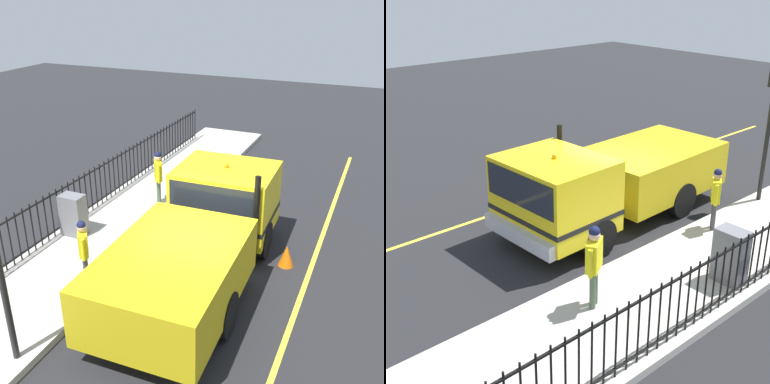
% 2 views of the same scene
% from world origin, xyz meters
% --- Properties ---
extents(ground_plane, '(52.59, 52.59, 0.00)m').
position_xyz_m(ground_plane, '(0.00, 0.00, 0.00)').
color(ground_plane, '#232326').
rests_on(ground_plane, ground).
extents(sidewalk_slab, '(2.80, 23.90, 0.17)m').
position_xyz_m(sidewalk_slab, '(3.20, 0.00, 0.08)').
color(sidewalk_slab, '#B7B2A8').
rests_on(sidewalk_slab, ground).
extents(lane_marking, '(0.12, 21.51, 0.01)m').
position_xyz_m(lane_marking, '(-2.31, 0.00, 0.00)').
color(lane_marking, yellow).
rests_on(lane_marking, ground).
extents(work_truck, '(2.71, 6.71, 2.54)m').
position_xyz_m(work_truck, '(0.05, -0.57, 1.23)').
color(work_truck, yellow).
rests_on(work_truck, ground).
extents(worker_standing, '(0.44, 0.55, 1.71)m').
position_xyz_m(worker_standing, '(2.75, -3.43, 1.21)').
color(worker_standing, yellow).
rests_on(worker_standing, sidewalk_slab).
extents(pedestrian_distant, '(0.43, 0.50, 1.59)m').
position_xyz_m(pedestrian_distant, '(2.32, 1.05, 1.14)').
color(pedestrian_distant, yellow).
rests_on(pedestrian_distant, sidewalk_slab).
extents(iron_fence, '(0.04, 20.35, 1.31)m').
position_xyz_m(iron_fence, '(4.39, 0.00, 0.83)').
color(iron_fence, black).
rests_on(iron_fence, sidewalk_slab).
extents(utility_cabinet, '(0.65, 0.44, 1.17)m').
position_xyz_m(utility_cabinet, '(3.95, -0.72, 0.75)').
color(utility_cabinet, slate).
rests_on(utility_cabinet, sidewalk_slab).
extents(traffic_cone, '(0.39, 0.39, 0.55)m').
position_xyz_m(traffic_cone, '(-1.70, -1.74, 0.28)').
color(traffic_cone, orange).
rests_on(traffic_cone, ground).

